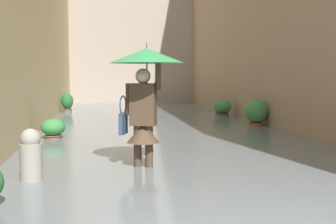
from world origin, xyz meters
TOP-DOWN VIEW (x-y plane):
  - ground_plane at (0.00, -9.63)m, footprint 60.00×60.00m
  - flood_water at (0.00, -9.63)m, footprint 6.74×25.26m
  - person_wading at (0.78, -4.42)m, footprint 1.12×1.12m
  - potted_plant_far_left at (-2.52, -12.00)m, footprint 0.61×0.61m
  - potted_plant_near_left at (-2.69, -9.21)m, footprint 0.64×0.64m
  - potted_plant_mid_right at (2.49, -7.61)m, footprint 0.52×0.52m
  - potted_plant_far_right at (2.70, -14.14)m, footprint 0.43×0.43m
  - mooring_bollard at (2.35, -3.78)m, footprint 0.29×0.29m

SIDE VIEW (x-z plane):
  - ground_plane at x=0.00m, z-range 0.00..0.00m
  - flood_water at x=0.00m, z-range 0.00..0.21m
  - potted_plant_mid_right at x=2.49m, z-range 0.06..0.70m
  - potted_plant_far_left at x=-2.52m, z-range 0.05..0.80m
  - mooring_bollard at x=2.35m, z-range 0.00..0.90m
  - potted_plant_far_right at x=2.70m, z-range 0.06..0.97m
  - potted_plant_near_left at x=-2.69m, z-range 0.07..0.99m
  - person_wading at x=0.78m, z-range 0.47..2.53m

